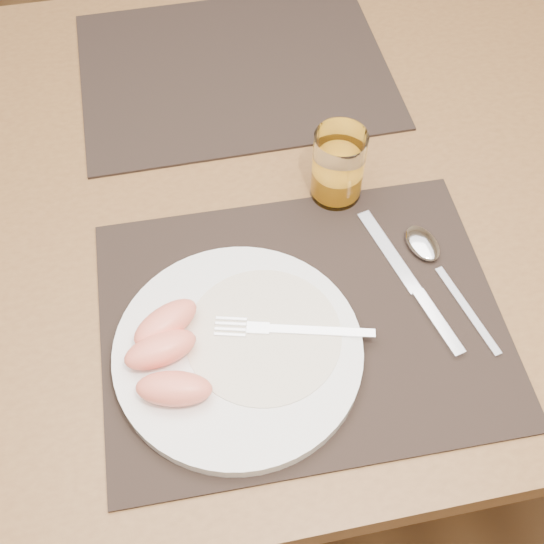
{
  "coord_description": "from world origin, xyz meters",
  "views": [
    {
      "loc": [
        -0.09,
        -0.59,
        1.42
      ],
      "look_at": [
        -0.0,
        -0.16,
        0.77
      ],
      "focal_mm": 45.0,
      "sensor_mm": 36.0,
      "label": 1
    }
  ],
  "objects_px": {
    "placemat_far": "(234,69)",
    "juice_glass": "(338,169)",
    "plate": "(238,351)",
    "spoon": "(429,253)",
    "fork": "(280,329)",
    "table": "(251,221)",
    "placemat_near": "(302,320)",
    "knife": "(417,292)"
  },
  "relations": [
    {
      "from": "placemat_far",
      "to": "juice_glass",
      "type": "distance_m",
      "value": 0.28
    },
    {
      "from": "plate",
      "to": "spoon",
      "type": "distance_m",
      "value": 0.26
    },
    {
      "from": "fork",
      "to": "table",
      "type": "bearing_deg",
      "value": 88.04
    },
    {
      "from": "spoon",
      "to": "juice_glass",
      "type": "xyz_separation_m",
      "value": [
        -0.08,
        0.12,
        0.04
      ]
    },
    {
      "from": "spoon",
      "to": "juice_glass",
      "type": "height_order",
      "value": "juice_glass"
    },
    {
      "from": "plate",
      "to": "fork",
      "type": "distance_m",
      "value": 0.05
    },
    {
      "from": "placemat_near",
      "to": "placemat_far",
      "type": "distance_m",
      "value": 0.44
    },
    {
      "from": "fork",
      "to": "spoon",
      "type": "relative_size",
      "value": 0.91
    },
    {
      "from": "placemat_far",
      "to": "fork",
      "type": "relative_size",
      "value": 2.6
    },
    {
      "from": "plate",
      "to": "fork",
      "type": "relative_size",
      "value": 1.56
    },
    {
      "from": "plate",
      "to": "knife",
      "type": "height_order",
      "value": "plate"
    },
    {
      "from": "knife",
      "to": "juice_glass",
      "type": "xyz_separation_m",
      "value": [
        -0.05,
        0.17,
        0.04
      ]
    },
    {
      "from": "table",
      "to": "plate",
      "type": "xyz_separation_m",
      "value": [
        -0.06,
        -0.25,
        0.1
      ]
    },
    {
      "from": "plate",
      "to": "fork",
      "type": "height_order",
      "value": "fork"
    },
    {
      "from": "knife",
      "to": "placemat_far",
      "type": "bearing_deg",
      "value": 108.16
    },
    {
      "from": "placemat_near",
      "to": "table",
      "type": "bearing_deg",
      "value": 95.35
    },
    {
      "from": "plate",
      "to": "juice_glass",
      "type": "xyz_separation_m",
      "value": [
        0.16,
        0.21,
        0.04
      ]
    },
    {
      "from": "juice_glass",
      "to": "plate",
      "type": "bearing_deg",
      "value": -128.07
    },
    {
      "from": "spoon",
      "to": "placemat_near",
      "type": "bearing_deg",
      "value": -161.36
    },
    {
      "from": "placemat_near",
      "to": "spoon",
      "type": "xyz_separation_m",
      "value": [
        0.17,
        0.06,
        0.01
      ]
    },
    {
      "from": "table",
      "to": "fork",
      "type": "bearing_deg",
      "value": -91.96
    },
    {
      "from": "table",
      "to": "plate",
      "type": "distance_m",
      "value": 0.27
    },
    {
      "from": "plate",
      "to": "knife",
      "type": "relative_size",
      "value": 1.24
    },
    {
      "from": "placemat_near",
      "to": "fork",
      "type": "bearing_deg",
      "value": -148.56
    },
    {
      "from": "table",
      "to": "knife",
      "type": "xyz_separation_m",
      "value": [
        0.16,
        -0.21,
        0.09
      ]
    },
    {
      "from": "placemat_far",
      "to": "plate",
      "type": "xyz_separation_m",
      "value": [
        -0.07,
        -0.47,
        0.01
      ]
    },
    {
      "from": "table",
      "to": "spoon",
      "type": "height_order",
      "value": "spoon"
    },
    {
      "from": "placemat_far",
      "to": "juice_glass",
      "type": "height_order",
      "value": "juice_glass"
    },
    {
      "from": "placemat_far",
      "to": "spoon",
      "type": "xyz_separation_m",
      "value": [
        0.17,
        -0.38,
        0.01
      ]
    },
    {
      "from": "fork",
      "to": "knife",
      "type": "bearing_deg",
      "value": 8.89
    },
    {
      "from": "placemat_near",
      "to": "fork",
      "type": "distance_m",
      "value": 0.04
    },
    {
      "from": "table",
      "to": "knife",
      "type": "distance_m",
      "value": 0.28
    },
    {
      "from": "placemat_far",
      "to": "knife",
      "type": "relative_size",
      "value": 2.07
    },
    {
      "from": "placemat_far",
      "to": "juice_glass",
      "type": "relative_size",
      "value": 4.59
    },
    {
      "from": "fork",
      "to": "juice_glass",
      "type": "bearing_deg",
      "value": 59.83
    },
    {
      "from": "plate",
      "to": "juice_glass",
      "type": "height_order",
      "value": "juice_glass"
    },
    {
      "from": "knife",
      "to": "spoon",
      "type": "relative_size",
      "value": 1.14
    },
    {
      "from": "table",
      "to": "placemat_near",
      "type": "bearing_deg",
      "value": -84.65
    },
    {
      "from": "placemat_near",
      "to": "juice_glass",
      "type": "xyz_separation_m",
      "value": [
        0.08,
        0.18,
        0.05
      ]
    },
    {
      "from": "fork",
      "to": "placemat_near",
      "type": "bearing_deg",
      "value": 31.44
    },
    {
      "from": "plate",
      "to": "spoon",
      "type": "bearing_deg",
      "value": 19.41
    },
    {
      "from": "table",
      "to": "placemat_far",
      "type": "height_order",
      "value": "placemat_far"
    }
  ]
}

